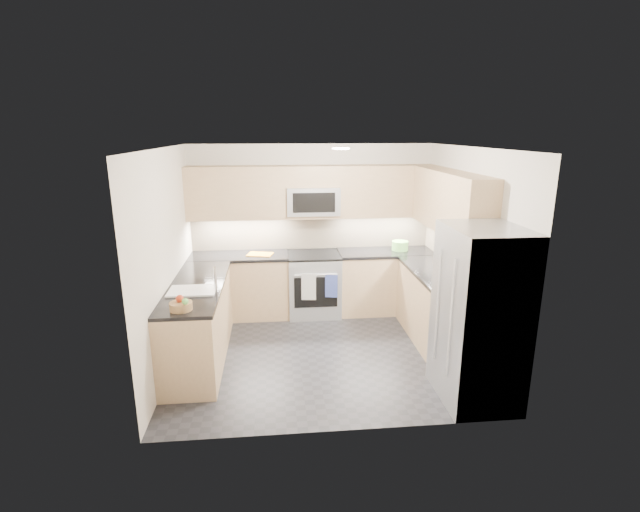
{
  "coord_description": "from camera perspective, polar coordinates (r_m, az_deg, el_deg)",
  "views": [
    {
      "loc": [
        -0.56,
        -5.27,
        2.69
      ],
      "look_at": [
        0.0,
        0.35,
        1.15
      ],
      "focal_mm": 26.0,
      "sensor_mm": 36.0,
      "label": 1
    }
  ],
  "objects": [
    {
      "name": "sink_basin",
      "position": [
        5.42,
        -15.39,
        -4.83
      ],
      "size": [
        0.52,
        0.38,
        0.16
      ],
      "primitive_type": "cube",
      "color": "white",
      "rests_on": "base_cab_peninsula"
    },
    {
      "name": "base_cab_back_left",
      "position": [
        6.96,
        -9.77,
        -3.75
      ],
      "size": [
        1.42,
        0.6,
        0.9
      ],
      "primitive_type": "cube",
      "color": "tan",
      "rests_on": "floor"
    },
    {
      "name": "ceiling",
      "position": [
        5.3,
        0.38,
        13.2
      ],
      "size": [
        3.6,
        3.2,
        0.02
      ],
      "primitive_type": "cube",
      "color": "beige",
      "rests_on": "wall_back"
    },
    {
      "name": "base_cab_right",
      "position": [
        6.22,
        14.17,
        -6.36
      ],
      "size": [
        0.6,
        1.7,
        0.9
      ],
      "primitive_type": "cube",
      "color": "tan",
      "rests_on": "floor"
    },
    {
      "name": "backsplash_back",
      "position": [
        7.05,
        -1.0,
        3.0
      ],
      "size": [
        3.6,
        0.01,
        0.51
      ],
      "primitive_type": "cube",
      "color": "tan",
      "rests_on": "wall_back"
    },
    {
      "name": "countertop_back_left",
      "position": [
        6.83,
        -9.94,
        -0.02
      ],
      "size": [
        1.42,
        0.63,
        0.04
      ],
      "primitive_type": "cube",
      "color": "black",
      "rests_on": "base_cab_back_left"
    },
    {
      "name": "backsplash_right",
      "position": [
        6.36,
        16.21,
        1.05
      ],
      "size": [
        0.01,
        2.3,
        0.51
      ],
      "primitive_type": "cube",
      "color": "tan",
      "rests_on": "wall_right"
    },
    {
      "name": "countertop_back_right",
      "position": [
        7.0,
        8.13,
        0.45
      ],
      "size": [
        1.42,
        0.63,
        0.04
      ],
      "primitive_type": "cube",
      "color": "black",
      "rests_on": "base_cab_back_right"
    },
    {
      "name": "fridge_handle_right",
      "position": [
        4.92,
        14.26,
        -5.95
      ],
      "size": [
        0.02,
        0.02,
        1.2
      ],
      "primitive_type": "cylinder",
      "color": "#B2B5BA",
      "rests_on": "refrigerator"
    },
    {
      "name": "dish_towel_check",
      "position": [
        6.55,
        -1.41,
        -3.82
      ],
      "size": [
        0.21,
        0.04,
        0.39
      ],
      "primitive_type": "cube",
      "rotation": [
        0.0,
        0.0,
        -0.13
      ],
      "color": "silver",
      "rests_on": "oven_handle"
    },
    {
      "name": "wall_front",
      "position": [
        3.98,
        2.8,
        -5.96
      ],
      "size": [
        3.6,
        0.02,
        2.5
      ],
      "primitive_type": "cube",
      "color": "beige",
      "rests_on": "floor"
    },
    {
      "name": "countertop_right",
      "position": [
        6.06,
        14.46,
        -2.22
      ],
      "size": [
        0.63,
        1.7,
        0.04
      ],
      "primitive_type": "cube",
      "color": "black",
      "rests_on": "base_cab_right"
    },
    {
      "name": "wall_right",
      "position": [
        5.95,
        17.86,
        0.5
      ],
      "size": [
        0.02,
        3.2,
        2.5
      ],
      "primitive_type": "cube",
      "color": "beige",
      "rests_on": "floor"
    },
    {
      "name": "oven_door_glass",
      "position": [
        6.63,
        -0.51,
        -4.5
      ],
      "size": [
        0.62,
        0.02,
        0.45
      ],
      "primitive_type": "cube",
      "color": "black",
      "rests_on": "gas_range"
    },
    {
      "name": "countertop_peninsula",
      "position": [
        5.64,
        -15.01,
        -3.58
      ],
      "size": [
        0.63,
        2.0,
        0.04
      ],
      "primitive_type": "cube",
      "color": "black",
      "rests_on": "base_cab_peninsula"
    },
    {
      "name": "utensil_bowl",
      "position": [
        7.07,
        9.82,
        1.26
      ],
      "size": [
        0.3,
        0.3,
        0.14
      ],
      "primitive_type": "cylinder",
      "rotation": [
        0.0,
        0.0,
        0.3
      ],
      "color": "#71C454",
      "rests_on": "countertop_back_right"
    },
    {
      "name": "fruit_basket",
      "position": [
        4.88,
        -16.74,
        -5.93
      ],
      "size": [
        0.26,
        0.26,
        0.08
      ],
      "primitive_type": "cylinder",
      "rotation": [
        0.0,
        0.0,
        0.15
      ],
      "color": "#987347",
      "rests_on": "countertop_peninsula"
    },
    {
      "name": "fruit_pear",
      "position": [
        4.78,
        -16.27,
        -5.38
      ],
      "size": [
        0.07,
        0.07,
        0.07
      ],
      "primitive_type": "sphere",
      "color": "#6AC253",
      "rests_on": "fruit_basket"
    },
    {
      "name": "dish_towel_blue",
      "position": [
        6.58,
        1.41,
        -3.73
      ],
      "size": [
        0.18,
        0.05,
        0.33
      ],
      "primitive_type": "cube",
      "rotation": [
        0.0,
        0.0,
        -0.22
      ],
      "color": "#33418C",
      "rests_on": "oven_handle"
    },
    {
      "name": "fridge_handle_left",
      "position": [
        4.61,
        15.76,
        -7.53
      ],
      "size": [
        0.02,
        0.02,
        1.2
      ],
      "primitive_type": "cylinder",
      "color": "#B2B5BA",
      "rests_on": "refrigerator"
    },
    {
      "name": "wall_left",
      "position": [
        5.6,
        -18.27,
        -0.43
      ],
      "size": [
        0.02,
        3.2,
        2.5
      ],
      "primitive_type": "cube",
      "color": "beige",
      "rests_on": "floor"
    },
    {
      "name": "microwave",
      "position": [
        6.77,
        -0.89,
        6.83
      ],
      "size": [
        0.76,
        0.4,
        0.4
      ],
      "primitive_type": "cube",
      "color": "gray",
      "rests_on": "upper_cab_back"
    },
    {
      "name": "wall_back",
      "position": [
        7.04,
        -1.01,
        3.45
      ],
      "size": [
        3.6,
        0.02,
        2.5
      ],
      "primitive_type": "cube",
      "color": "beige",
      "rests_on": "floor"
    },
    {
      "name": "floor",
      "position": [
        5.94,
        0.34,
        -11.66
      ],
      "size": [
        3.6,
        3.2,
        0.0
      ],
      "primitive_type": "cube",
      "color": "#222327",
      "rests_on": "ground"
    },
    {
      "name": "cutting_board",
      "position": [
        6.78,
        -7.4,
        0.21
      ],
      "size": [
        0.4,
        0.33,
        0.01
      ],
      "primitive_type": "cube",
      "rotation": [
        0.0,
        0.0,
        -0.25
      ],
      "color": "orange",
      "rests_on": "countertop_back_left"
    },
    {
      "name": "faucet",
      "position": [
        5.32,
        -12.78,
        -2.77
      ],
      "size": [
        0.03,
        0.03,
        0.28
      ],
      "primitive_type": "cylinder",
      "color": "silver",
      "rests_on": "countertop_peninsula"
    },
    {
      "name": "microwave_door",
      "position": [
        6.57,
        -0.74,
        6.57
      ],
      "size": [
        0.6,
        0.01,
        0.28
      ],
      "primitive_type": "cube",
      "color": "black",
      "rests_on": "microwave"
    },
    {
      "name": "base_cab_peninsula",
      "position": [
        5.8,
        -14.69,
        -7.98
      ],
      "size": [
        0.6,
        2.0,
        0.9
      ],
      "primitive_type": "cube",
      "color": "tan",
      "rests_on": "floor"
    },
    {
      "name": "range_cooktop",
      "position": [
        6.81,
        -0.77,
        0.13
      ],
      "size": [
        0.76,
        0.65,
        0.03
      ],
      "primitive_type": "cube",
      "color": "black",
      "rests_on": "gas_range"
    },
    {
      "name": "upper_cab_right",
      "position": [
        6.02,
        15.75,
        6.42
      ],
      "size": [
        0.35,
        1.95,
        0.75
      ],
      "primitive_type": "cube",
      "color": "tan",
      "rests_on": "wall_right"
    },
    {
      "name": "oven_handle",
      "position": [
        6.53,
        -0.5,
        -2.32
      ],
      "size": [
        0.6,
        0.02,
        0.02
      ],
      "primitive_type": "cylinder",
      "rotation": [
        0.0,
        1.57,
        0.0
      ],
      "color": "#B2B5BA",
      "rests_on": "gas_range"
    },
    {
      "name": "fruit_apple",
      "position": [
        4.87,
        -16.88,
        -5.05
      ],
      "size": [
        0.08,
        0.08,
        0.08
      ],
      "primitive_type": "sphere",
      "color": "#A92D13",
      "rests_on": "fruit_basket"
    },
    {
      "name": "upper_cab_back",
      "position": [
        6.78,
        -0.91,
        7.91
      ],
      "size": [
        3.6,
        0.35,
        0.75
      ],
      "primitive_type": "cube",
      "color": "tan",
      "rests_on": "wall_back"
    },
    {
      "name": "base_cab_back_right",
      "position": [
        7.14,
        7.99,
        -3.2
      ],
      "size": [
        1.42,
        0.6,
        0.9
      ],
      "primitive_type": "cube",
      "color": "tan",
      "rests_on": "floor"
    },
    {
      "name": "gas_range",
      "position": [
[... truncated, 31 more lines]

